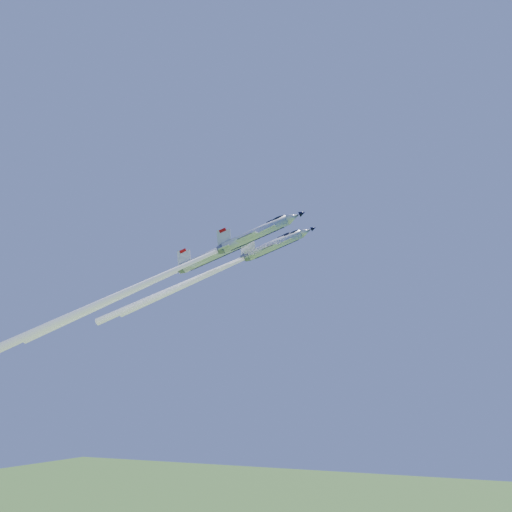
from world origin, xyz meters
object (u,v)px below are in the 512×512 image
at_px(jet_left, 204,275).
at_px(jet_right, 148,282).
at_px(jet_slot, 145,285).
at_px(jet_lead, 221,269).

xyz_separation_m(jet_left, jet_right, (-4.22, -13.64, -3.50)).
bearing_deg(jet_slot, jet_right, 26.24).
distance_m(jet_lead, jet_right, 14.95).
relative_size(jet_right, jet_slot, 1.21).
bearing_deg(jet_lead, jet_slot, -81.74).
distance_m(jet_right, jet_slot, 6.22).
relative_size(jet_lead, jet_slot, 0.82).
bearing_deg(jet_slot, jet_left, 121.86).
relative_size(jet_left, jet_right, 0.73).
distance_m(jet_lead, jet_left, 6.29).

